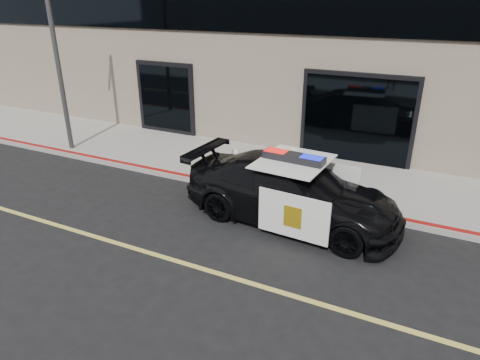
% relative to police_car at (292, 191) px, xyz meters
% --- Properties ---
extents(ground, '(120.00, 120.00, 0.00)m').
position_rel_police_car_xyz_m(ground, '(1.50, -2.65, -0.75)').
color(ground, black).
rests_on(ground, ground).
extents(sidewalk_n, '(60.00, 3.50, 0.15)m').
position_rel_police_car_xyz_m(sidewalk_n, '(1.50, 2.60, -0.68)').
color(sidewalk_n, gray).
rests_on(sidewalk_n, ground).
extents(police_car, '(2.76, 5.40, 1.68)m').
position_rel_police_car_xyz_m(police_car, '(0.00, 0.00, 0.00)').
color(police_car, black).
rests_on(police_car, ground).
extents(fire_hydrant, '(0.38, 0.53, 0.84)m').
position_rel_police_car_xyz_m(fire_hydrant, '(-2.24, 1.54, -0.21)').
color(fire_hydrant, silver).
rests_on(fire_hydrant, sidewalk_n).
extents(street_light, '(0.15, 1.37, 5.41)m').
position_rel_police_car_xyz_m(street_light, '(-8.37, 1.21, 2.39)').
color(street_light, '#363639').
rests_on(street_light, sidewalk_n).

